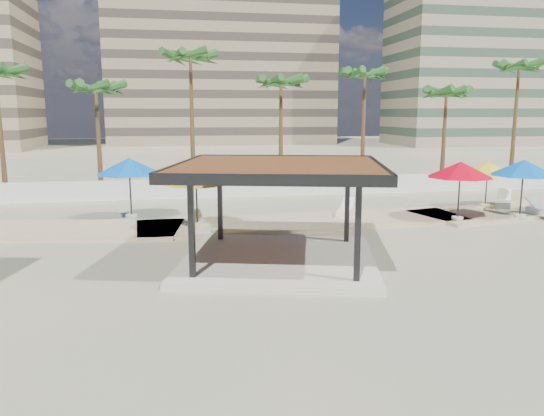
{
  "coord_description": "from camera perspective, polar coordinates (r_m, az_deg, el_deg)",
  "views": [
    {
      "loc": [
        -4.13,
        -17.57,
        5.3
      ],
      "look_at": [
        -0.26,
        3.79,
        1.4
      ],
      "focal_mm": 35.0,
      "sensor_mm": 36.0,
      "label": 1
    }
  ],
  "objects": [
    {
      "name": "umbrella_b",
      "position": [
        23.55,
        -8.17,
        3.48
      ],
      "size": [
        3.67,
        3.67,
        2.81
      ],
      "rotation": [
        0.0,
        0.0,
        0.18
      ],
      "color": "beige",
      "rests_on": "promenade"
    },
    {
      "name": "umbrella_d",
      "position": [
        28.93,
        25.45,
        3.92
      ],
      "size": [
        3.77,
        3.77,
        2.86
      ],
      "rotation": [
        0.0,
        0.0,
        -0.19
      ],
      "color": "beige",
      "rests_on": "promenade"
    },
    {
      "name": "palm_h",
      "position": [
        44.31,
        25.02,
        13.18
      ],
      "size": [
        3.0,
        3.0,
        9.51
      ],
      "color": "brown",
      "rests_on": "ground"
    },
    {
      "name": "palm_g",
      "position": [
        40.59,
        18.24,
        11.38
      ],
      "size": [
        3.0,
        3.0,
        7.57
      ],
      "color": "brown",
      "rests_on": "ground"
    },
    {
      "name": "lounger_a",
      "position": [
        23.95,
        -7.88,
        -1.83
      ],
      "size": [
        0.98,
        2.01,
        0.73
      ],
      "rotation": [
        0.0,
        0.0,
        1.77
      ],
      "color": "white",
      "rests_on": "promenade"
    },
    {
      "name": "palm_d",
      "position": [
        36.64,
        -8.76,
        15.24
      ],
      "size": [
        3.0,
        3.0,
        9.8
      ],
      "color": "brown",
      "rests_on": "ground"
    },
    {
      "name": "building_mid",
      "position": [
        96.34,
        -5.58,
        15.48
      ],
      "size": [
        38.0,
        16.0,
        30.4
      ],
      "color": "#847259",
      "rests_on": "ground"
    },
    {
      "name": "boundary_wall",
      "position": [
        34.15,
        -3.22,
        2.26
      ],
      "size": [
        56.0,
        0.3,
        1.2
      ],
      "primitive_type": "cube",
      "color": "silver",
      "rests_on": "ground"
    },
    {
      "name": "umbrella_e",
      "position": [
        31.61,
        22.19,
        3.99
      ],
      "size": [
        3.63,
        3.63,
        2.47
      ],
      "rotation": [
        0.0,
        0.0,
        0.39
      ],
      "color": "beige",
      "rests_on": "promenade"
    },
    {
      "name": "building_east",
      "position": [
        99.22,
        22.49,
        16.37
      ],
      "size": [
        32.0,
        15.0,
        36.4
      ],
      "color": "gray",
      "rests_on": "ground"
    },
    {
      "name": "lounger_d",
      "position": [
        32.18,
        23.64,
        0.54
      ],
      "size": [
        1.88,
        2.27,
        0.85
      ],
      "rotation": [
        0.0,
        0.0,
        0.96
      ],
      "color": "white",
      "rests_on": "promenade"
    },
    {
      "name": "palm_c",
      "position": [
        36.03,
        -18.42,
        11.79
      ],
      "size": [
        3.0,
        3.0,
        7.7
      ],
      "color": "brown",
      "rests_on": "ground"
    },
    {
      "name": "palm_e",
      "position": [
        36.72,
        0.97,
        12.96
      ],
      "size": [
        3.0,
        3.0,
        8.18
      ],
      "color": "brown",
      "rests_on": "ground"
    },
    {
      "name": "pavilion_central",
      "position": [
        18.7,
        0.76,
        0.47
      ],
      "size": [
        8.64,
        8.64,
        3.59
      ],
      "rotation": [
        0.0,
        0.0,
        -0.26
      ],
      "color": "beige",
      "rests_on": "ground"
    },
    {
      "name": "ground",
      "position": [
        18.81,
        2.86,
        -6.19
      ],
      "size": [
        200.0,
        200.0,
        0.0
      ],
      "primitive_type": "plane",
      "color": "tan",
      "rests_on": "ground"
    },
    {
      "name": "palm_f",
      "position": [
        38.56,
        9.95,
        13.57
      ],
      "size": [
        3.0,
        3.0,
        8.81
      ],
      "color": "brown",
      "rests_on": "ground"
    },
    {
      "name": "umbrella_c",
      "position": [
        27.1,
        19.61,
        3.89
      ],
      "size": [
        3.43,
        3.43,
        2.83
      ],
      "rotation": [
        0.0,
        0.0,
        -0.08
      ],
      "color": "beige",
      "rests_on": "promenade"
    },
    {
      "name": "lounger_b",
      "position": [
        27.31,
        7.92,
        -0.33
      ],
      "size": [
        1.5,
        2.06,
        0.75
      ],
      "rotation": [
        0.0,
        0.0,
        1.08
      ],
      "color": "white",
      "rests_on": "promenade"
    },
    {
      "name": "promenade",
      "position": [
        26.5,
        3.32,
        -1.24
      ],
      "size": [
        44.45,
        7.97,
        0.24
      ],
      "color": "#C6B284",
      "rests_on": "ground"
    },
    {
      "name": "umbrella_f",
      "position": [
        27.0,
        -15.11,
        4.34
      ],
      "size": [
        4.01,
        4.01,
        2.95
      ],
      "rotation": [
        0.0,
        0.0,
        -0.24
      ],
      "color": "beige",
      "rests_on": "promenade"
    }
  ]
}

